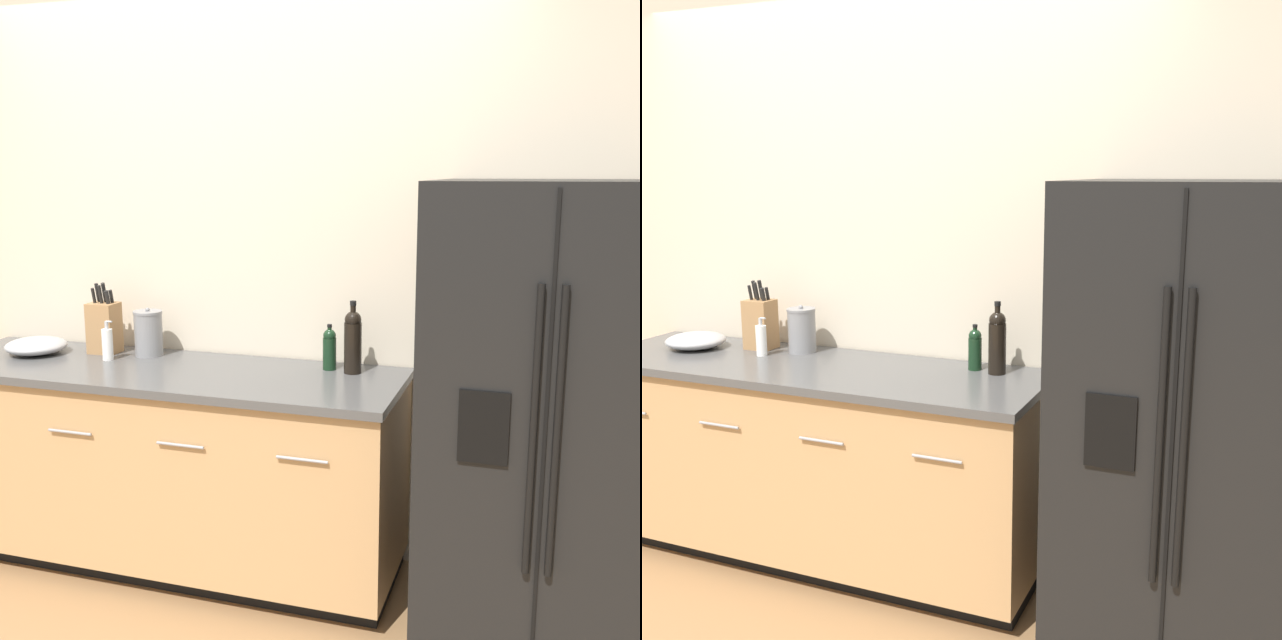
{
  "view_description": "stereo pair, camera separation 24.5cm",
  "coord_description": "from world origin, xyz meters",
  "views": [
    {
      "loc": [
        1.37,
        -1.98,
        1.74
      ],
      "look_at": [
        0.51,
        0.8,
        1.16
      ],
      "focal_mm": 42.0,
      "sensor_mm": 36.0,
      "label": 1
    },
    {
      "loc": [
        1.6,
        -1.9,
        1.74
      ],
      "look_at": [
        0.51,
        0.8,
        1.16
      ],
      "focal_mm": 42.0,
      "sensor_mm": 36.0,
      "label": 2
    }
  ],
  "objects": [
    {
      "name": "mixing_bowl",
      "position": [
        -0.88,
        0.85,
        0.95
      ],
      "size": [
        0.28,
        0.28,
        0.07
      ],
      "color": "#A3A3A5",
      "rests_on": "counter_unit"
    },
    {
      "name": "oil_bottle",
      "position": [
        0.5,
        0.98,
        1.0
      ],
      "size": [
        0.06,
        0.06,
        0.2
      ],
      "color": "black",
      "rests_on": "counter_unit"
    },
    {
      "name": "knife_block",
      "position": [
        -0.59,
        0.96,
        1.03
      ],
      "size": [
        0.13,
        0.11,
        0.33
      ],
      "color": "#A87A4C",
      "rests_on": "counter_unit"
    },
    {
      "name": "counter_unit",
      "position": [
        -0.21,
        0.8,
        0.46
      ],
      "size": [
        2.1,
        0.64,
        0.91
      ],
      "color": "black",
      "rests_on": "ground_plane"
    },
    {
      "name": "soap_dispenser",
      "position": [
        -0.5,
        0.85,
        0.98
      ],
      "size": [
        0.05,
        0.05,
        0.18
      ],
      "color": "white",
      "rests_on": "counter_unit"
    },
    {
      "name": "wine_bottle",
      "position": [
        0.61,
        0.96,
        1.05
      ],
      "size": [
        0.07,
        0.07,
        0.31
      ],
      "color": "black",
      "rests_on": "counter_unit"
    },
    {
      "name": "steel_canister",
      "position": [
        -0.37,
        0.98,
        1.01
      ],
      "size": [
        0.13,
        0.13,
        0.22
      ],
      "color": "gray",
      "rests_on": "counter_unit"
    },
    {
      "name": "refrigerator",
      "position": [
        1.39,
        0.72,
        0.86
      ],
      "size": [
        0.83,
        0.8,
        1.71
      ],
      "color": "black",
      "rests_on": "ground_plane"
    },
    {
      "name": "wall_back",
      "position": [
        0.0,
        1.15,
        1.3
      ],
      "size": [
        10.0,
        0.05,
        2.6
      ],
      "color": "beige",
      "rests_on": "ground_plane"
    }
  ]
}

